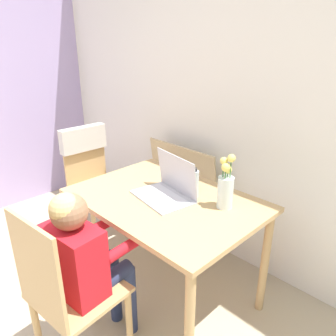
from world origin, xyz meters
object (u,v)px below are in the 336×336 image
(flower_vase, at_px, (226,187))
(water_bottle, at_px, (194,183))
(chair_occupied, at_px, (66,294))
(laptop, at_px, (168,187))
(chair_spare, at_px, (90,165))
(person_seated, at_px, (85,256))

(flower_vase, bearing_deg, water_bottle, -175.22)
(chair_occupied, xyz_separation_m, laptop, (-0.03, 0.73, 0.32))
(flower_vase, bearing_deg, chair_occupied, -108.52)
(chair_spare, distance_m, water_bottle, 1.14)
(person_seated, height_order, water_bottle, person_seated)
(person_seated, bearing_deg, water_bottle, -102.07)
(water_bottle, bearing_deg, flower_vase, 4.78)
(flower_vase, bearing_deg, laptop, -158.35)
(person_seated, bearing_deg, flower_vase, -117.62)
(flower_vase, xyz_separation_m, water_bottle, (-0.22, -0.02, -0.04))
(chair_occupied, bearing_deg, person_seated, -90.00)
(person_seated, height_order, laptop, person_seated)
(laptop, height_order, water_bottle, laptop)
(person_seated, bearing_deg, laptop, -93.22)
(chair_spare, bearing_deg, water_bottle, -86.16)
(chair_occupied, height_order, flower_vase, flower_vase)
(chair_spare, xyz_separation_m, water_bottle, (1.12, 0.03, 0.19))
(chair_spare, bearing_deg, laptop, -92.19)
(flower_vase, relative_size, water_bottle, 1.77)
(flower_vase, height_order, water_bottle, flower_vase)
(chair_occupied, relative_size, person_seated, 0.94)
(chair_occupied, bearing_deg, water_bottle, -100.25)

